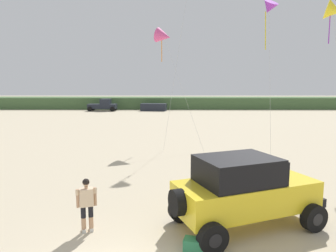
% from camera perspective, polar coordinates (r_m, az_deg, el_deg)
% --- Properties ---
extents(dune_ridge, '(90.00, 6.55, 2.00)m').
position_cam_1_polar(dune_ridge, '(56.84, 1.92, 4.31)').
color(dune_ridge, '#426038').
rests_on(dune_ridge, ground_plane).
extents(jeep, '(5.00, 3.79, 2.26)m').
position_cam_1_polar(jeep, '(10.08, 13.88, -11.33)').
color(jeep, yellow).
rests_on(jeep, ground_plane).
extents(person_watching, '(0.60, 0.40, 1.67)m').
position_cam_1_polar(person_watching, '(9.88, -14.76, -13.39)').
color(person_watching, tan).
rests_on(person_watching, ground_plane).
extents(cooler_box, '(0.63, 0.49, 0.38)m').
position_cam_1_polar(cooler_box, '(8.85, 4.87, -21.11)').
color(cooler_box, '#2D7F51').
rests_on(cooler_box, ground_plane).
extents(distant_pickup, '(4.62, 2.40, 1.98)m').
position_cam_1_polar(distant_pickup, '(52.23, -11.84, 3.77)').
color(distant_pickup, '#1E232D').
rests_on(distant_pickup, ground_plane).
extents(distant_sedan, '(4.40, 2.29, 1.20)m').
position_cam_1_polar(distant_sedan, '(51.43, -2.64, 3.49)').
color(distant_sedan, '#1E232D').
rests_on(distant_sedan, ground_plane).
extents(kite_blue_swept, '(1.21, 2.01, 8.99)m').
position_cam_1_polar(kite_blue_swept, '(18.64, 18.14, 19.95)').
color(kite_blue_swept, purple).
rests_on(kite_blue_swept, ground_plane).
extents(kite_orange_streamer, '(3.44, 4.48, 8.71)m').
position_cam_1_polar(kite_orange_streamer, '(23.71, -0.79, 16.21)').
color(kite_orange_streamer, '#E04C93').
rests_on(kite_orange_streamer, ground_plane).
extents(kite_black_sled, '(1.24, 3.94, 8.93)m').
position_cam_1_polar(kite_black_sled, '(19.29, 28.18, 18.21)').
color(kite_black_sled, yellow).
rests_on(kite_black_sled, ground_plane).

